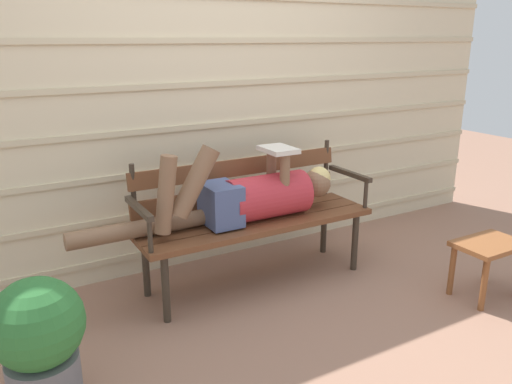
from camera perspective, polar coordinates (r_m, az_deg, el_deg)
ground_plane at (r=3.34m, az=0.95°, el=-10.71°), size 12.00×12.00×0.00m
house_siding at (r=3.56m, az=-4.38°, el=9.82°), size 5.03×0.08×2.23m
park_bench at (r=3.29m, az=-0.58°, el=-2.04°), size 1.55×0.47×0.84m
reclining_person at (r=3.17m, az=-0.87°, el=-0.46°), size 1.72×0.28×0.53m
footstool at (r=3.45m, az=24.52°, el=-6.23°), size 0.42×0.29×0.36m
potted_plant at (r=2.44m, az=-23.09°, el=-14.82°), size 0.40×0.40×0.60m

